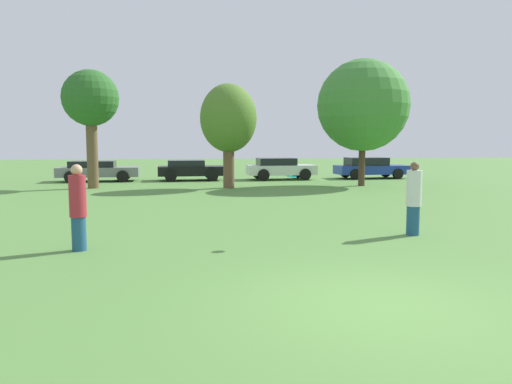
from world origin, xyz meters
TOP-DOWN VIEW (x-y plane):
  - ground_plane at (0.00, 0.00)m, footprint 120.00×120.00m
  - person_thrower at (-4.92, 4.22)m, footprint 0.35×0.35m
  - person_catcher at (2.88, 4.87)m, footprint 0.37×0.37m
  - frisbee at (-0.31, 4.35)m, footprint 0.23×0.23m
  - tree_0 at (-7.28, 18.70)m, footprint 2.74×2.74m
  - tree_1 at (-0.58, 17.84)m, footprint 2.80×2.80m
  - tree_2 at (6.42, 18.08)m, footprint 4.73×4.73m
  - parked_car_grey at (-7.82, 23.04)m, footprint 4.64×2.18m
  - parked_car_black at (-2.47, 22.98)m, footprint 3.93×2.07m
  - parked_car_white at (2.99, 22.91)m, footprint 4.16×2.14m
  - parked_car_blue at (8.78, 23.03)m, footprint 4.53×2.05m

SIDE VIEW (x-z plane):
  - ground_plane at x=0.00m, z-range 0.00..0.00m
  - parked_car_grey at x=-7.82m, z-range 0.05..1.25m
  - parked_car_black at x=-2.47m, z-range 0.06..1.27m
  - parked_car_blue at x=8.78m, z-range 0.03..1.35m
  - parked_car_white at x=2.99m, z-range 0.05..1.36m
  - person_catcher at x=2.88m, z-range 0.00..1.81m
  - person_thrower at x=-4.92m, z-range 0.01..1.84m
  - frisbee at x=-0.31m, z-range 1.48..1.56m
  - tree_1 at x=-0.58m, z-range 0.83..5.98m
  - tree_2 at x=6.42m, z-range 0.90..7.43m
  - tree_0 at x=-7.28m, z-range 1.41..7.22m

